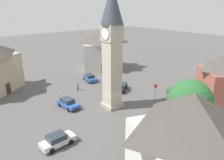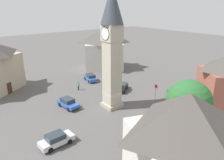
% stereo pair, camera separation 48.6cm
% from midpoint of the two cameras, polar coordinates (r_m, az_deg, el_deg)
% --- Properties ---
extents(ground_plane, '(200.00, 200.00, 0.00)m').
position_cam_midpoint_polar(ground_plane, '(35.64, -0.39, -6.99)').
color(ground_plane, '#565451').
extents(clock_tower, '(3.36, 3.36, 18.94)m').
position_cam_midpoint_polar(clock_tower, '(32.30, -0.44, 10.87)').
color(clock_tower, '#A59C89').
rests_on(clock_tower, ground).
extents(car_blue_kerb, '(4.42, 2.65, 1.53)m').
position_cam_midpoint_polar(car_blue_kerb, '(40.71, 16.51, -3.19)').
color(car_blue_kerb, '#236B38').
rests_on(car_blue_kerb, ground).
extents(car_silver_kerb, '(2.00, 4.22, 1.53)m').
position_cam_midpoint_polar(car_silver_kerb, '(27.07, -14.75, -15.14)').
color(car_silver_kerb, silver).
rests_on(car_silver_kerb, ground).
extents(car_red_corner, '(3.78, 4.33, 1.53)m').
position_cam_midpoint_polar(car_red_corner, '(41.73, 2.14, -1.81)').
color(car_red_corner, black).
rests_on(car_red_corner, ground).
extents(car_white_side, '(4.39, 2.53, 1.53)m').
position_cam_midpoint_polar(car_white_side, '(47.20, -6.26, 0.63)').
color(car_white_side, '#2D5BB7').
rests_on(car_white_side, ground).
extents(car_black_far, '(4.31, 2.19, 1.53)m').
position_cam_midpoint_polar(car_black_far, '(35.71, -12.00, -6.03)').
color(car_black_far, '#2D5BB7').
rests_on(car_black_far, ground).
extents(pedestrian, '(0.53, 0.34, 1.69)m').
position_cam_midpoint_polar(pedestrian, '(42.24, -9.41, -1.44)').
color(pedestrian, black).
rests_on(pedestrian, ground).
extents(tree, '(5.27, 5.27, 7.77)m').
position_cam_midpoint_polar(tree, '(26.71, 19.39, -5.40)').
color(tree, brown).
rests_on(tree, ground).
extents(building_shop_left, '(9.88, 10.00, 9.92)m').
position_cam_midpoint_polar(building_shop_left, '(18.47, 18.46, -17.33)').
color(building_shop_left, beige).
rests_on(building_shop_left, ground).
extents(building_corner_back, '(8.95, 8.66, 8.43)m').
position_cam_midpoint_polar(building_corner_back, '(38.08, 26.34, -0.33)').
color(building_corner_back, '#995142').
rests_on(building_corner_back, ground).
extents(building_hall_far, '(12.28, 12.71, 10.27)m').
position_cam_midpoint_polar(building_hall_far, '(55.48, -2.82, 8.34)').
color(building_hall_far, beige).
rests_on(building_hall_far, ground).
extents(road_sign, '(0.60, 0.07, 2.80)m').
position_cam_midpoint_polar(road_sign, '(38.11, 11.08, -2.44)').
color(road_sign, gray).
rests_on(road_sign, ground).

